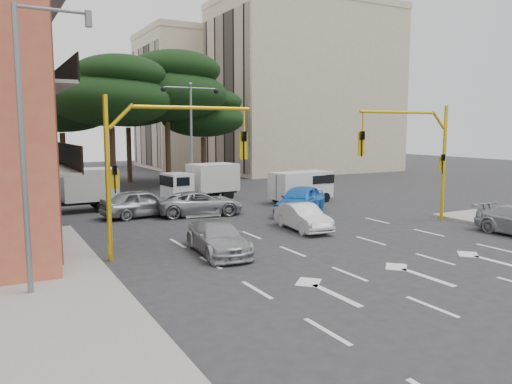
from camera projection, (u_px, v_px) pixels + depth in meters
ground at (333, 246)px, 20.57m from camera, size 120.00×120.00×0.00m
sidewalk_left at (41, 332)px, 11.64m from camera, size 5.00×26.00×0.15m
median_strip at (192, 198)px, 34.52m from camera, size 1.40×6.00×0.15m
apartment_beige_near at (304, 89)px, 56.74m from camera, size 20.20×12.15×18.70m
apartment_beige_far at (207, 101)px, 64.03m from camera, size 16.20×12.15×16.70m
pine_left_near at (111, 91)px, 36.91m from camera, size 9.15×9.15×10.23m
pine_center at (168, 86)px, 40.93m from camera, size 9.98×9.98×11.16m
pine_left_far at (62, 102)px, 39.07m from camera, size 8.32×8.32×9.30m
pine_right at (204, 113)px, 44.82m from camera, size 7.49×7.49×8.37m
pine_back at (128, 97)px, 44.44m from camera, size 9.15×9.15×10.23m
signal_mast_right at (420, 147)px, 25.03m from camera, size 5.79×0.37×6.00m
signal_mast_left at (156, 153)px, 18.61m from camera, size 5.79×0.37×6.00m
street_lamp_left at (30, 131)px, 13.77m from camera, size 2.08×0.20×8.00m
street_lamp_center at (191, 120)px, 33.85m from camera, size 4.16×0.36×7.77m
car_white_hatch at (303, 217)px, 23.73m from camera, size 1.67×3.89×1.25m
car_blue_compact at (300, 200)px, 28.24m from camera, size 4.87×4.42×1.61m
car_silver_wagon at (218, 238)px, 19.28m from camera, size 2.17×4.41×1.23m
car_silver_cross_a at (200, 203)px, 27.89m from camera, size 5.14×3.01×1.34m
car_silver_cross_b at (142, 203)px, 27.35m from camera, size 4.65×2.27×1.53m
van_white at (301, 187)px, 32.72m from camera, size 4.33×2.36×2.06m
box_truck_a at (73, 191)px, 28.79m from camera, size 5.15×2.31×2.50m
box_truck_b at (201, 183)px, 33.20m from camera, size 5.25×2.69×2.48m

